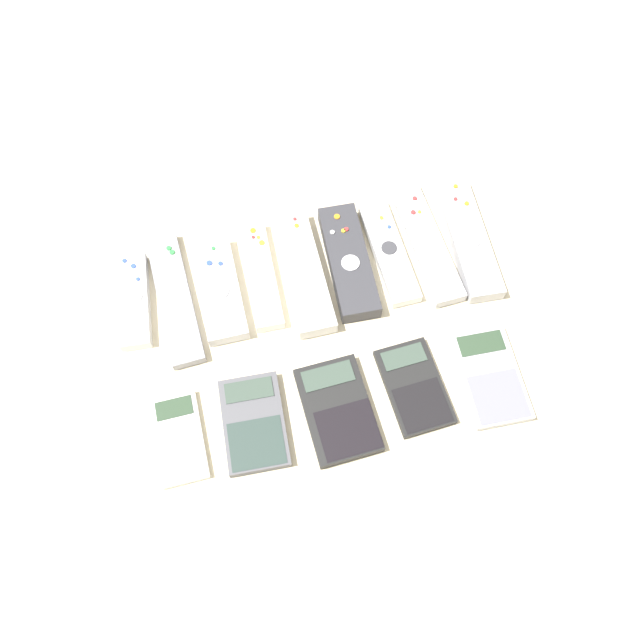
{
  "coord_description": "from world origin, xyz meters",
  "views": [
    {
      "loc": [
        -0.09,
        -0.34,
        0.83
      ],
      "look_at": [
        0.0,
        0.04,
        0.01
      ],
      "focal_mm": 35.0,
      "sensor_mm": 36.0,
      "label": 1
    }
  ],
  "objects_px": {
    "remote_6": "(389,252)",
    "remote_7": "(426,243)",
    "remote_0": "(134,300)",
    "calculator_0": "(180,438)",
    "remote_1": "(175,298)",
    "calculator_4": "(490,376)",
    "remote_3": "(261,275)",
    "calculator_1": "(254,423)",
    "remote_2": "(219,289)",
    "remote_4": "(303,272)",
    "calculator_2": "(338,410)",
    "calculator_3": "(414,387)",
    "remote_8": "(468,238)",
    "remote_5": "(348,261)"
  },
  "relations": [
    {
      "from": "remote_1",
      "to": "remote_3",
      "type": "bearing_deg",
      "value": 0.35
    },
    {
      "from": "calculator_0",
      "to": "calculator_4",
      "type": "bearing_deg",
      "value": -2.75
    },
    {
      "from": "calculator_4",
      "to": "remote_5",
      "type": "bearing_deg",
      "value": 125.94
    },
    {
      "from": "remote_1",
      "to": "remote_6",
      "type": "height_order",
      "value": "same"
    },
    {
      "from": "remote_3",
      "to": "remote_7",
      "type": "distance_m",
      "value": 0.26
    },
    {
      "from": "remote_6",
      "to": "remote_7",
      "type": "height_order",
      "value": "same"
    },
    {
      "from": "remote_7",
      "to": "calculator_1",
      "type": "relative_size",
      "value": 1.61
    },
    {
      "from": "remote_5",
      "to": "remote_8",
      "type": "bearing_deg",
      "value": 2.14
    },
    {
      "from": "remote_2",
      "to": "remote_7",
      "type": "height_order",
      "value": "remote_2"
    },
    {
      "from": "remote_7",
      "to": "calculator_2",
      "type": "relative_size",
      "value": 1.51
    },
    {
      "from": "calculator_4",
      "to": "remote_1",
      "type": "bearing_deg",
      "value": 153.82
    },
    {
      "from": "remote_2",
      "to": "calculator_4",
      "type": "xyz_separation_m",
      "value": [
        0.35,
        -0.22,
        -0.0
      ]
    },
    {
      "from": "remote_1",
      "to": "remote_2",
      "type": "relative_size",
      "value": 1.31
    },
    {
      "from": "remote_8",
      "to": "remote_1",
      "type": "bearing_deg",
      "value": -177.13
    },
    {
      "from": "remote_3",
      "to": "remote_8",
      "type": "distance_m",
      "value": 0.32
    },
    {
      "from": "calculator_1",
      "to": "calculator_2",
      "type": "xyz_separation_m",
      "value": [
        0.11,
        -0.01,
        0.0
      ]
    },
    {
      "from": "remote_0",
      "to": "remote_1",
      "type": "distance_m",
      "value": 0.06
    },
    {
      "from": "remote_0",
      "to": "calculator_0",
      "type": "bearing_deg",
      "value": -76.66
    },
    {
      "from": "remote_6",
      "to": "remote_5",
      "type": "bearing_deg",
      "value": -176.64
    },
    {
      "from": "calculator_0",
      "to": "remote_3",
      "type": "bearing_deg",
      "value": 54.01
    },
    {
      "from": "calculator_0",
      "to": "calculator_1",
      "type": "xyz_separation_m",
      "value": [
        0.1,
        -0.0,
        0.0
      ]
    },
    {
      "from": "remote_6",
      "to": "calculator_0",
      "type": "relative_size",
      "value": 1.49
    },
    {
      "from": "remote_6",
      "to": "calculator_3",
      "type": "xyz_separation_m",
      "value": [
        -0.02,
        -0.22,
        -0.0
      ]
    },
    {
      "from": "remote_3",
      "to": "remote_4",
      "type": "xyz_separation_m",
      "value": [
        0.06,
        -0.01,
        0.0
      ]
    },
    {
      "from": "remote_2",
      "to": "remote_7",
      "type": "relative_size",
      "value": 0.78
    },
    {
      "from": "calculator_3",
      "to": "remote_4",
      "type": "bearing_deg",
      "value": 114.37
    },
    {
      "from": "remote_2",
      "to": "remote_5",
      "type": "xyz_separation_m",
      "value": [
        0.2,
        0.0,
        0.0
      ]
    },
    {
      "from": "remote_5",
      "to": "remote_3",
      "type": "bearing_deg",
      "value": 177.8
    },
    {
      "from": "remote_0",
      "to": "calculator_4",
      "type": "xyz_separation_m",
      "value": [
        0.47,
        -0.23,
        -0.0
      ]
    },
    {
      "from": "remote_4",
      "to": "calculator_0",
      "type": "xyz_separation_m",
      "value": [
        -0.21,
        -0.21,
        -0.01
      ]
    },
    {
      "from": "remote_3",
      "to": "remote_8",
      "type": "bearing_deg",
      "value": -0.52
    },
    {
      "from": "remote_6",
      "to": "calculator_0",
      "type": "height_order",
      "value": "remote_6"
    },
    {
      "from": "remote_1",
      "to": "calculator_0",
      "type": "relative_size",
      "value": 1.79
    },
    {
      "from": "remote_0",
      "to": "remote_6",
      "type": "relative_size",
      "value": 0.84
    },
    {
      "from": "remote_5",
      "to": "remote_8",
      "type": "xyz_separation_m",
      "value": [
        0.19,
        0.0,
        -0.0
      ]
    },
    {
      "from": "remote_4",
      "to": "calculator_3",
      "type": "bearing_deg",
      "value": -62.41
    },
    {
      "from": "calculator_2",
      "to": "remote_2",
      "type": "bearing_deg",
      "value": 117.33
    },
    {
      "from": "remote_3",
      "to": "calculator_4",
      "type": "relative_size",
      "value": 1.26
    },
    {
      "from": "calculator_3",
      "to": "calculator_4",
      "type": "bearing_deg",
      "value": -8.98
    },
    {
      "from": "calculator_1",
      "to": "calculator_3",
      "type": "relative_size",
      "value": 1.0
    },
    {
      "from": "calculator_2",
      "to": "remote_4",
      "type": "bearing_deg",
      "value": 87.28
    },
    {
      "from": "remote_1",
      "to": "calculator_4",
      "type": "distance_m",
      "value": 0.47
    },
    {
      "from": "calculator_4",
      "to": "calculator_2",
      "type": "bearing_deg",
      "value": -178.17
    },
    {
      "from": "remote_3",
      "to": "calculator_4",
      "type": "bearing_deg",
      "value": -38.16
    },
    {
      "from": "remote_7",
      "to": "remote_4",
      "type": "bearing_deg",
      "value": 179.86
    },
    {
      "from": "remote_4",
      "to": "remote_7",
      "type": "relative_size",
      "value": 0.95
    },
    {
      "from": "remote_0",
      "to": "remote_7",
      "type": "distance_m",
      "value": 0.45
    },
    {
      "from": "calculator_0",
      "to": "remote_2",
      "type": "bearing_deg",
      "value": 65.77
    },
    {
      "from": "remote_0",
      "to": "calculator_0",
      "type": "height_order",
      "value": "remote_0"
    },
    {
      "from": "remote_1",
      "to": "calculator_4",
      "type": "relative_size",
      "value": 1.55
    }
  ]
}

